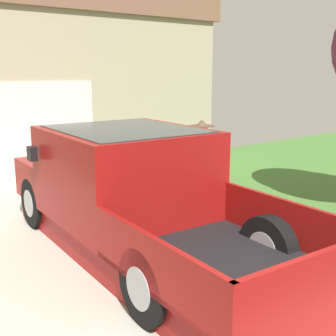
{
  "coord_description": "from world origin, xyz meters",
  "views": [
    {
      "loc": [
        -2.99,
        -1.05,
        2.49
      ],
      "look_at": [
        1.34,
        4.49,
        0.94
      ],
      "focal_mm": 47.68,
      "sensor_mm": 36.0,
      "label": 1
    }
  ],
  "objects_px": {
    "pickup_truck": "(131,194)",
    "handbag": "(219,215)",
    "house_with_garage": "(39,77)",
    "person_with_hat": "(201,164)"
  },
  "relations": [
    {
      "from": "pickup_truck",
      "to": "handbag",
      "type": "distance_m",
      "value": 1.81
    },
    {
      "from": "handbag",
      "to": "house_with_garage",
      "type": "relative_size",
      "value": 0.05
    },
    {
      "from": "person_with_hat",
      "to": "house_with_garage",
      "type": "height_order",
      "value": "house_with_garage"
    },
    {
      "from": "handbag",
      "to": "house_with_garage",
      "type": "height_order",
      "value": "house_with_garage"
    },
    {
      "from": "pickup_truck",
      "to": "handbag",
      "type": "height_order",
      "value": "pickup_truck"
    },
    {
      "from": "handbag",
      "to": "house_with_garage",
      "type": "xyz_separation_m",
      "value": [
        0.2,
        7.8,
        2.16
      ]
    },
    {
      "from": "pickup_truck",
      "to": "person_with_hat",
      "type": "xyz_separation_m",
      "value": [
        1.57,
        0.26,
        0.19
      ]
    },
    {
      "from": "house_with_garage",
      "to": "pickup_truck",
      "type": "bearing_deg",
      "value": -103.8
    },
    {
      "from": "person_with_hat",
      "to": "pickup_truck",
      "type": "bearing_deg",
      "value": 25.65
    },
    {
      "from": "person_with_hat",
      "to": "handbag",
      "type": "bearing_deg",
      "value": 126.81
    }
  ]
}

